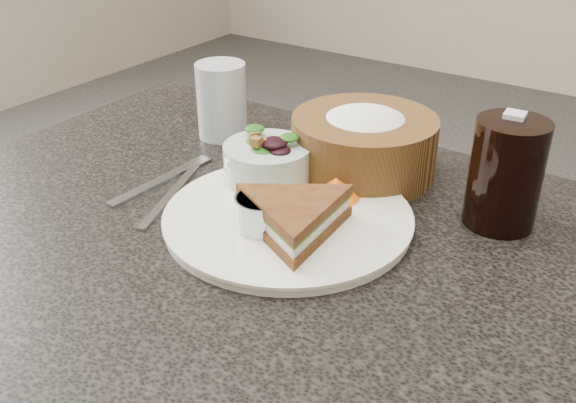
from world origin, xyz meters
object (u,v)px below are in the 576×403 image
(sandwich, at_px, (294,217))
(water_glass, at_px, (222,101))
(dinner_plate, at_px, (288,218))
(salad_bowl, at_px, (267,156))
(dressing_ramekin, at_px, (263,212))
(bread_basket, at_px, (364,136))
(cola_glass, at_px, (506,169))

(sandwich, height_order, water_glass, water_glass)
(dinner_plate, xyz_separation_m, water_glass, (-0.24, 0.17, 0.05))
(sandwich, bearing_deg, salad_bowl, 164.98)
(dressing_ramekin, height_order, water_glass, water_glass)
(bread_basket, height_order, water_glass, water_glass)
(salad_bowl, bearing_deg, sandwich, -41.77)
(salad_bowl, relative_size, dressing_ramekin, 1.76)
(salad_bowl, height_order, dressing_ramekin, salad_bowl)
(sandwich, xyz_separation_m, dressing_ramekin, (-0.04, -0.01, -0.00))
(salad_bowl, xyz_separation_m, water_glass, (-0.17, 0.11, 0.01))
(dressing_ramekin, bearing_deg, water_glass, 137.99)
(salad_bowl, distance_m, water_glass, 0.20)
(salad_bowl, height_order, cola_glass, cola_glass)
(dinner_plate, relative_size, sandwich, 1.87)
(bread_basket, xyz_separation_m, water_glass, (-0.25, -0.01, 0.00))
(dinner_plate, bearing_deg, salad_bowl, 140.58)
(dinner_plate, distance_m, water_glass, 0.30)
(sandwich, distance_m, bread_basket, 0.21)
(sandwich, distance_m, cola_glass, 0.26)
(water_glass, bearing_deg, bread_basket, 1.27)
(dinner_plate, height_order, salad_bowl, salad_bowl)
(dinner_plate, xyz_separation_m, dressing_ramekin, (-0.01, -0.04, 0.03))
(dressing_ramekin, bearing_deg, bread_basket, 85.80)
(sandwich, bearing_deg, bread_basket, 122.63)
(water_glass, bearing_deg, sandwich, -36.64)
(bread_basket, bearing_deg, dressing_ramekin, -94.20)
(dinner_plate, bearing_deg, dressing_ramekin, -98.62)
(salad_bowl, distance_m, dressing_ramekin, 0.13)
(dinner_plate, xyz_separation_m, sandwich, (0.03, -0.03, 0.03))
(bread_basket, bearing_deg, water_glass, -178.73)
(sandwich, relative_size, water_glass, 1.38)
(salad_bowl, bearing_deg, cola_glass, 16.14)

